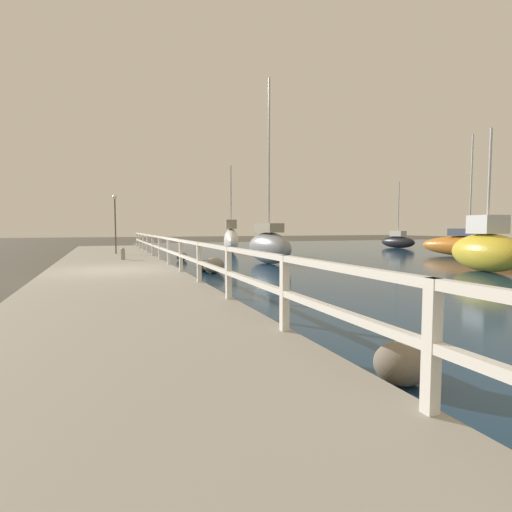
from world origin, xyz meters
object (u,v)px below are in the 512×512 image
mooring_bollard (123,254)px  dock_lamp (115,214)px  sailboat_white (231,239)px  sailboat_gray (269,246)px  sailboat_orange (469,245)px  sailboat_yellow (487,250)px  sailboat_black (398,241)px

mooring_bollard → dock_lamp: 4.47m
dock_lamp → sailboat_white: (6.95, 2.44, -1.44)m
sailboat_white → sailboat_gray: 7.36m
mooring_bollard → sailboat_white: (6.78, 6.53, 0.34)m
mooring_bollard → sailboat_orange: size_ratio=0.07×
mooring_bollard → sailboat_yellow: 14.34m
sailboat_orange → sailboat_white: sailboat_orange is taller
sailboat_yellow → sailboat_black: sailboat_black is taller
sailboat_yellow → sailboat_gray: sailboat_gray is taller
dock_lamp → sailboat_orange: size_ratio=0.44×
sailboat_white → sailboat_black: size_ratio=1.04×
dock_lamp → sailboat_black: size_ratio=0.57×
sailboat_orange → sailboat_yellow: 8.26m
sailboat_orange → sailboat_black: sailboat_orange is taller
sailboat_orange → sailboat_yellow: bearing=-145.8°
mooring_bollard → sailboat_black: 23.01m
dock_lamp → sailboat_black: sailboat_black is taller
mooring_bollard → sailboat_black: bearing=21.4°
mooring_bollard → sailboat_gray: size_ratio=0.06×
sailboat_white → sailboat_gray: sailboat_gray is taller
sailboat_white → sailboat_black: sailboat_white is taller
mooring_bollard → sailboat_yellow: bearing=-28.1°
sailboat_orange → sailboat_yellow: sailboat_orange is taller
mooring_bollard → sailboat_gray: 6.36m
sailboat_orange → mooring_bollard: bearing=166.3°
sailboat_white → sailboat_yellow: 14.52m
sailboat_white → dock_lamp: bearing=-145.2°
sailboat_white → sailboat_gray: bearing=-78.2°
sailboat_orange → sailboat_black: bearing=61.5°
sailboat_orange → dock_lamp: bearing=154.1°
dock_lamp → sailboat_orange: bearing=-15.0°
mooring_bollard → sailboat_yellow: size_ratio=0.09×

